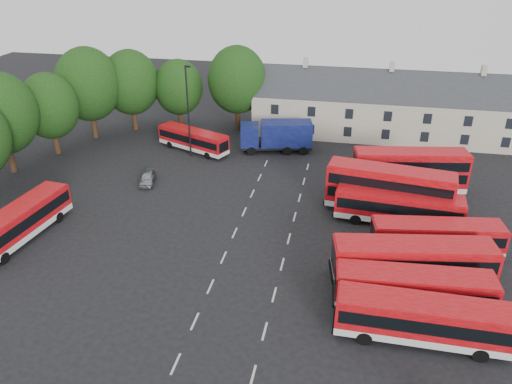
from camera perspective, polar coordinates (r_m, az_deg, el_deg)
ground at (r=44.05m, az=-3.07°, el=-6.03°), size 140.00×140.00×0.00m
lane_markings at (r=45.23m, az=0.63°, el=-5.02°), size 5.15×33.80×0.01m
treeline at (r=65.15m, az=-17.14°, el=10.46°), size 29.92×32.59×12.01m
terrace_houses at (r=68.83m, az=14.72°, el=9.17°), size 35.70×7.13×10.06m
bus_row_a at (r=35.30m, az=18.54°, el=-13.46°), size 11.30×2.75×3.19m
bus_row_b at (r=37.74m, az=17.61°, el=-10.38°), size 11.22×3.32×3.13m
bus_row_c at (r=40.41m, az=17.53°, el=-7.28°), size 12.53×4.70×3.46m
bus_row_d at (r=44.47m, az=19.99°, el=-4.71°), size 10.98×3.91×3.04m
bus_row_e at (r=47.94m, az=15.97°, el=-1.49°), size 11.66×3.55×3.25m
bus_dd_south at (r=49.08m, az=14.99°, el=0.38°), size 12.00×4.36×4.81m
bus_dd_north at (r=53.96m, az=17.16°, el=2.52°), size 11.79×4.49×4.72m
bus_west at (r=48.48m, az=-25.44°, el=-2.99°), size 3.72×11.27×3.13m
bus_north at (r=63.06m, az=-7.19°, el=6.09°), size 9.80×5.92×2.75m
box_truck at (r=62.34m, az=2.44°, el=6.53°), size 9.17×4.55×3.84m
silver_car at (r=55.74m, az=-12.28°, el=1.61°), size 2.32×3.99×1.28m
lamppost at (r=60.01m, az=-7.75°, el=9.32°), size 0.77×0.51×11.17m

